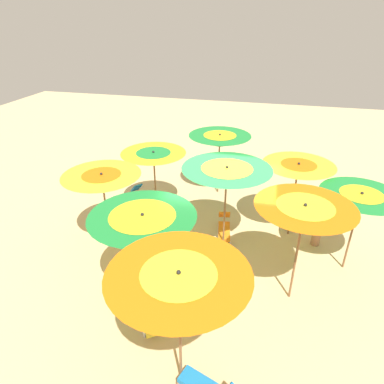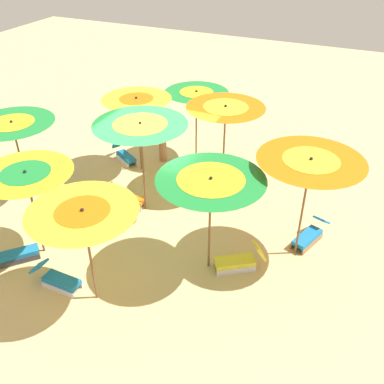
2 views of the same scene
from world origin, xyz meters
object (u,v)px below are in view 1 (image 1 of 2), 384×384
beach_umbrella_4 (227,175)px  lounger_0 (122,221)px  beach_umbrella_0 (220,141)px  lounger_2 (144,199)px  lounger_3 (296,216)px  beach_umbrella_2 (102,180)px  beach_umbrella_5 (143,223)px  lounger_1 (224,229)px  beach_umbrella_1 (154,158)px  beach_umbrella_7 (304,213)px  beach_umbrella_8 (179,284)px  beachgoer_0 (321,215)px  beach_umbrella_6 (360,201)px  lounger_5 (148,316)px  beach_ball (200,240)px  beach_umbrella_3 (298,170)px

beach_umbrella_4 → lounger_0: (0.32, 3.23, -2.08)m
beach_umbrella_0 → lounger_2: beach_umbrella_0 is taller
beach_umbrella_4 → lounger_3: beach_umbrella_4 is taller
beach_umbrella_2 → lounger_3: beach_umbrella_2 is taller
lounger_3 → beach_umbrella_4: bearing=-16.4°
beach_umbrella_2 → beach_umbrella_5: 2.52m
lounger_1 → lounger_2: size_ratio=1.04×
beach_umbrella_1 → beach_umbrella_7: (-2.85, -4.27, 0.35)m
beach_umbrella_8 → lounger_1: size_ratio=2.00×
beachgoer_0 → beach_umbrella_4: bearing=94.9°
beach_umbrella_6 → beach_umbrella_8: size_ratio=0.88×
beach_umbrella_1 → beach_umbrella_4: size_ratio=0.87×
beach_umbrella_2 → lounger_5: 3.64m
beach_umbrella_0 → beachgoer_0: size_ratio=1.22×
beach_umbrella_2 → beach_ball: beach_umbrella_2 is taller
beach_umbrella_3 → beach_umbrella_6: (-1.23, -1.40, -0.10)m
beach_umbrella_7 → lounger_1: 3.53m
lounger_1 → beachgoer_0: beachgoer_0 is taller
beach_umbrella_3 → beach_umbrella_2: bearing=109.7°
beach_umbrella_0 → beach_umbrella_4: 3.43m
beach_umbrella_0 → beach_umbrella_3: (-2.17, -2.54, 0.11)m
beach_umbrella_5 → beachgoer_0: bearing=-50.9°
beach_umbrella_1 → lounger_2: beach_umbrella_1 is taller
lounger_3 → lounger_5: size_ratio=0.97×
beach_umbrella_1 → lounger_1: 3.05m
beach_umbrella_2 → beach_umbrella_6: 6.39m
beach_umbrella_7 → beach_ball: size_ratio=9.68×
beach_ball → beach_umbrella_1: bearing=53.1°
beach_umbrella_2 → beach_ball: size_ratio=8.71×
beach_umbrella_8 → lounger_3: 6.65m
beach_umbrella_0 → beach_umbrella_2: bearing=148.4°
beach_umbrella_7 → beach_ball: (1.51, 2.50, -2.18)m
lounger_1 → beach_umbrella_0: bearing=-175.2°
lounger_0 → beachgoer_0: size_ratio=0.62×
lounger_2 → beachgoer_0: 5.73m
lounger_1 → beachgoer_0: 2.74m
beach_umbrella_0 → beach_umbrella_7: beach_umbrella_7 is taller
beach_umbrella_8 → beach_umbrella_2: bearing=41.7°
lounger_3 → beach_ball: size_ratio=4.25×
lounger_1 → beach_umbrella_2: bearing=-77.2°
beach_umbrella_3 → lounger_5: size_ratio=2.04×
beach_umbrella_3 → beach_umbrella_7: (-2.65, -0.02, 0.20)m
beach_umbrella_1 → beach_umbrella_8: bearing=-156.6°
lounger_3 → beach_umbrella_5: bearing=-7.9°
lounger_3 → beach_umbrella_8: bearing=10.7°
beach_umbrella_1 → lounger_5: beach_umbrella_1 is taller
beach_umbrella_1 → lounger_0: beach_umbrella_1 is taller
lounger_1 → lounger_3: lounger_3 is taller
beach_umbrella_0 → beach_umbrella_6: beach_umbrella_0 is taller
beach_umbrella_2 → beach_umbrella_7: 5.07m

